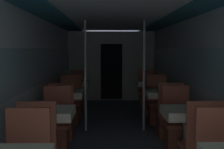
# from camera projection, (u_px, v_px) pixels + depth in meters

# --- Properties ---
(wall_left) EXTENTS (0.05, 10.28, 2.06)m
(wall_left) POSITION_uv_depth(u_px,v_px,m) (35.00, 79.00, 4.98)
(wall_left) COLOR silver
(wall_left) RESTS_ON ground_plane
(wall_right) EXTENTS (0.05, 10.28, 2.06)m
(wall_right) POSITION_uv_depth(u_px,v_px,m) (196.00, 79.00, 5.03)
(wall_right) COLOR silver
(wall_right) RESTS_ON ground_plane
(ceiling_panel) EXTENTS (2.60, 10.28, 0.07)m
(ceiling_panel) POSITION_uv_depth(u_px,v_px,m) (116.00, 13.00, 4.92)
(ceiling_panel) COLOR white
(ceiling_panel) RESTS_ON wall_left
(bulkhead_far) EXTENTS (2.54, 0.09, 2.06)m
(bulkhead_far) POSITION_uv_depth(u_px,v_px,m) (111.00, 66.00, 9.31)
(bulkhead_far) COLOR #A8A8A3
(bulkhead_far) RESTS_ON ground_plane
(dining_table_left_1) EXTENTS (0.63, 0.63, 0.76)m
(dining_table_left_1) POSITION_uv_depth(u_px,v_px,m) (49.00, 118.00, 4.04)
(dining_table_left_1) COLOR #4C4C51
(dining_table_left_1) RESTS_ON ground_plane
(chair_left_far_1) EXTENTS (0.42, 0.42, 0.98)m
(chair_left_far_1) POSITION_uv_depth(u_px,v_px,m) (56.00, 133.00, 4.62)
(chair_left_far_1) COLOR brown
(chair_left_far_1) RESTS_ON ground_plane
(dining_table_left_2) EXTENTS (0.63, 0.63, 0.76)m
(dining_table_left_2) POSITION_uv_depth(u_px,v_px,m) (66.00, 97.00, 5.83)
(dining_table_left_2) COLOR #4C4C51
(dining_table_left_2) RESTS_ON ground_plane
(chair_left_near_2) EXTENTS (0.42, 0.42, 0.98)m
(chair_left_near_2) POSITION_uv_depth(u_px,v_px,m) (63.00, 122.00, 5.30)
(chair_left_near_2) COLOR brown
(chair_left_near_2) RESTS_ON ground_plane
(chair_left_far_2) EXTENTS (0.42, 0.42, 0.98)m
(chair_left_far_2) POSITION_uv_depth(u_px,v_px,m) (70.00, 109.00, 6.41)
(chair_left_far_2) COLOR brown
(chair_left_far_2) RESTS_ON ground_plane
(support_pole_left_2) EXTENTS (0.05, 0.05, 2.06)m
(support_pole_left_2) POSITION_uv_depth(u_px,v_px,m) (85.00, 76.00, 5.80)
(support_pole_left_2) COLOR silver
(support_pole_left_2) RESTS_ON ground_plane
(dining_table_left_3) EXTENTS (0.63, 0.63, 0.76)m
(dining_table_left_3) POSITION_uv_depth(u_px,v_px,m) (76.00, 86.00, 7.61)
(dining_table_left_3) COLOR #4C4C51
(dining_table_left_3) RESTS_ON ground_plane
(chair_left_near_3) EXTENTS (0.42, 0.42, 0.98)m
(chair_left_near_3) POSITION_uv_depth(u_px,v_px,m) (74.00, 104.00, 7.09)
(chair_left_near_3) COLOR brown
(chair_left_near_3) RESTS_ON ground_plane
(chair_left_far_3) EXTENTS (0.42, 0.42, 0.98)m
(chair_left_far_3) POSITION_uv_depth(u_px,v_px,m) (78.00, 96.00, 8.19)
(chair_left_far_3) COLOR brown
(chair_left_far_3) RESTS_ON ground_plane
(dining_table_right_1) EXTENTS (0.63, 0.63, 0.76)m
(dining_table_right_1) POSITION_uv_depth(u_px,v_px,m) (188.00, 117.00, 4.08)
(dining_table_right_1) COLOR #4C4C51
(dining_table_right_1) RESTS_ON ground_plane
(chair_right_far_1) EXTENTS (0.42, 0.42, 0.98)m
(chair_right_far_1) POSITION_uv_depth(u_px,v_px,m) (177.00, 132.00, 4.66)
(chair_right_far_1) COLOR brown
(chair_right_far_1) RESTS_ON ground_plane
(dining_table_right_2) EXTENTS (0.63, 0.63, 0.76)m
(dining_table_right_2) POSITION_uv_depth(u_px,v_px,m) (163.00, 97.00, 5.86)
(dining_table_right_2) COLOR #4C4C51
(dining_table_right_2) RESTS_ON ground_plane
(chair_right_near_2) EXTENTS (0.42, 0.42, 0.98)m
(chair_right_near_2) POSITION_uv_depth(u_px,v_px,m) (168.00, 121.00, 5.34)
(chair_right_near_2) COLOR brown
(chair_right_near_2) RESTS_ON ground_plane
(chair_right_far_2) EXTENTS (0.42, 0.42, 0.98)m
(chair_right_far_2) POSITION_uv_depth(u_px,v_px,m) (158.00, 109.00, 6.44)
(chair_right_far_2) COLOR brown
(chair_right_far_2) RESTS_ON ground_plane
(support_pole_right_2) EXTENTS (0.05, 0.05, 2.06)m
(support_pole_right_2) POSITION_uv_depth(u_px,v_px,m) (144.00, 76.00, 5.82)
(support_pole_right_2) COLOR silver
(support_pole_right_2) RESTS_ON ground_plane
(dining_table_right_3) EXTENTS (0.63, 0.63, 0.76)m
(dining_table_right_3) POSITION_uv_depth(u_px,v_px,m) (149.00, 86.00, 7.65)
(dining_table_right_3) COLOR #4C4C51
(dining_table_right_3) RESTS_ON ground_plane
(chair_right_near_3) EXTENTS (0.42, 0.42, 0.98)m
(chair_right_near_3) POSITION_uv_depth(u_px,v_px,m) (153.00, 103.00, 7.12)
(chair_right_near_3) COLOR brown
(chair_right_near_3) RESTS_ON ground_plane
(chair_right_far_3) EXTENTS (0.42, 0.42, 0.98)m
(chair_right_far_3) POSITION_uv_depth(u_px,v_px,m) (146.00, 96.00, 8.23)
(chair_right_far_3) COLOR brown
(chair_right_far_3) RESTS_ON ground_plane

